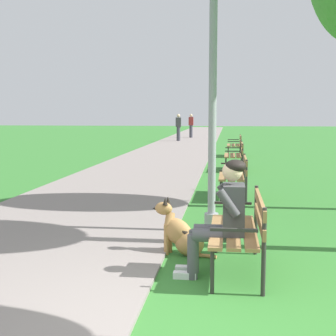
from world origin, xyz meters
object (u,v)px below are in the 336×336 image
(park_bench_far, at_px, (236,153))
(park_bench_furthest, at_px, (236,144))
(park_bench_mid, at_px, (236,173))
(person_seated_on_near_bench, at_px, (223,214))
(pedestrian_distant, at_px, (178,128))
(pedestrian_further_distant, at_px, (191,126))
(park_bench_near, at_px, (242,226))
(dog_shepherd, at_px, (182,234))
(lamp_post_near, at_px, (213,61))

(park_bench_far, relative_size, park_bench_furthest, 1.00)
(park_bench_mid, xyz_separation_m, person_seated_on_near_bench, (-0.20, -4.89, 0.17))
(pedestrian_distant, distance_m, pedestrian_further_distant, 4.00)
(park_bench_near, bearing_deg, park_bench_furthest, 89.55)
(park_bench_near, height_order, dog_shepherd, park_bench_near)
(park_bench_near, xyz_separation_m, park_bench_far, (0.05, 9.51, 0.00))
(dog_shepherd, bearing_deg, pedestrian_distant, 96.05)
(park_bench_far, bearing_deg, park_bench_mid, -90.68)
(dog_shepherd, height_order, lamp_post_near, lamp_post_near)
(park_bench_near, bearing_deg, park_bench_far, 89.68)
(park_bench_mid, relative_size, pedestrian_distant, 0.91)
(park_bench_far, height_order, pedestrian_further_distant, pedestrian_further_distant)
(park_bench_mid, relative_size, pedestrian_further_distant, 0.91)
(park_bench_far, relative_size, pedestrian_distant, 0.91)
(park_bench_furthest, distance_m, pedestrian_distant, 10.31)
(park_bench_near, distance_m, pedestrian_distant, 24.19)
(dog_shepherd, xyz_separation_m, pedestrian_further_distant, (-2.04, 27.41, 0.58))
(park_bench_near, bearing_deg, lamp_post_near, 103.45)
(dog_shepherd, height_order, pedestrian_further_distant, pedestrian_further_distant)
(person_seated_on_near_bench, height_order, pedestrian_further_distant, pedestrian_further_distant)
(park_bench_near, xyz_separation_m, pedestrian_further_distant, (-2.75, 27.96, 0.33))
(dog_shepherd, relative_size, pedestrian_distant, 0.50)
(park_bench_far, distance_m, lamp_post_near, 8.11)
(park_bench_mid, bearing_deg, park_bench_far, 89.32)
(park_bench_furthest, xyz_separation_m, dog_shepherd, (-0.83, -13.68, -0.25))
(park_bench_furthest, xyz_separation_m, pedestrian_further_distant, (-2.86, 13.74, 0.33))
(park_bench_near, bearing_deg, person_seated_on_near_bench, -136.35)
(pedestrian_distant, bearing_deg, dog_shepherd, -83.95)
(park_bench_far, height_order, park_bench_furthest, same)
(park_bench_mid, height_order, lamp_post_near, lamp_post_near)
(park_bench_near, xyz_separation_m, park_bench_furthest, (0.11, 14.22, 0.00))
(person_seated_on_near_bench, relative_size, pedestrian_distant, 0.76)
(pedestrian_further_distant, bearing_deg, park_bench_mid, -83.26)
(park_bench_far, distance_m, person_seated_on_near_bench, 9.71)
(person_seated_on_near_bench, bearing_deg, park_bench_furthest, 88.73)
(park_bench_mid, bearing_deg, lamp_post_near, -97.26)
(park_bench_near, height_order, park_bench_far, same)
(park_bench_mid, distance_m, dog_shepherd, 4.22)
(park_bench_furthest, bearing_deg, park_bench_mid, -90.69)
(park_bench_furthest, distance_m, lamp_post_near, 12.73)
(park_bench_far, height_order, person_seated_on_near_bench, person_seated_on_near_bench)
(park_bench_near, relative_size, park_bench_far, 1.00)
(park_bench_furthest, bearing_deg, dog_shepherd, -93.46)
(lamp_post_near, distance_m, pedestrian_further_distant, 26.47)
(park_bench_mid, distance_m, park_bench_furthest, 9.52)
(person_seated_on_near_bench, relative_size, dog_shepherd, 1.53)
(dog_shepherd, bearing_deg, park_bench_far, 85.11)
(park_bench_near, height_order, pedestrian_further_distant, pedestrian_further_distant)
(pedestrian_further_distant, bearing_deg, pedestrian_distant, -96.40)
(park_bench_far, relative_size, person_seated_on_near_bench, 1.20)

